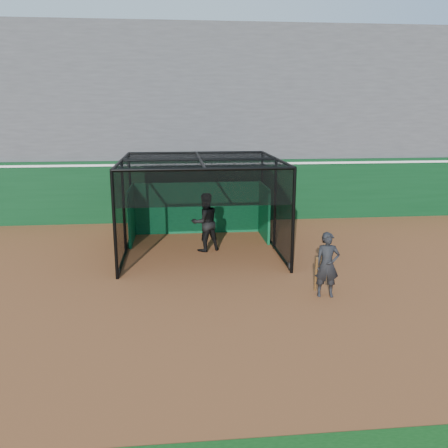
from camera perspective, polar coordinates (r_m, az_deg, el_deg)
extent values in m
plane|color=brown|center=(11.60, -2.04, -9.16)|extent=(120.00, 120.00, 0.00)
cube|color=#093316|center=(19.45, -3.78, 4.03)|extent=(50.00, 0.45, 2.50)
cube|color=white|center=(19.30, -3.83, 7.25)|extent=(50.00, 0.50, 0.08)
cube|color=#4C4C4F|center=(23.06, -4.27, 12.09)|extent=(50.00, 7.85, 7.75)
cube|color=#4C4C4F|center=(26.76, -4.69, 21.91)|extent=(50.00, 0.30, 1.20)
cube|color=#085129|center=(17.49, -3.22, 1.95)|extent=(4.72, 0.10, 1.90)
cylinder|color=black|center=(13.44, -12.63, -5.72)|extent=(0.08, 0.22, 0.22)
cylinder|color=black|center=(13.72, 7.93, -5.11)|extent=(0.08, 0.22, 0.22)
cylinder|color=black|center=(17.66, -11.03, -0.97)|extent=(0.08, 0.22, 0.22)
cylinder|color=black|center=(17.87, 4.59, -0.58)|extent=(0.08, 0.22, 0.22)
imported|color=black|center=(15.27, -2.30, 0.22)|extent=(1.12, 1.01, 1.90)
imported|color=black|center=(11.84, 12.31, -4.82)|extent=(0.64, 0.47, 1.61)
cylinder|color=#593819|center=(11.89, 11.02, -5.98)|extent=(0.15, 0.37, 0.97)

